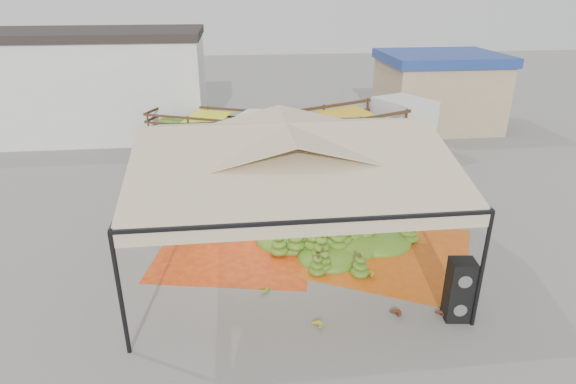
{
  "coord_description": "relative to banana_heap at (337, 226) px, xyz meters",
  "views": [
    {
      "loc": [
        -1.49,
        -12.75,
        7.5
      ],
      "look_at": [
        0.2,
        1.5,
        1.3
      ],
      "focal_mm": 30.0,
      "sensor_mm": 36.0,
      "label": 1
    }
  ],
  "objects": [
    {
      "name": "tarp_left",
      "position": [
        -3.18,
        0.02,
        -0.54
      ],
      "size": [
        5.35,
        5.17,
        0.01
      ],
      "primitive_type": "cube",
      "rotation": [
        0.0,
        0.0,
        -0.2
      ],
      "color": "orange",
      "rests_on": "ground"
    },
    {
      "name": "tarp_right",
      "position": [
        1.53,
        -0.86,
        -0.54
      ],
      "size": [
        6.05,
        6.14,
        0.01
      ],
      "primitive_type": "cube",
      "rotation": [
        0.0,
        0.0,
        -0.48
      ],
      "color": "orange",
      "rests_on": "ground"
    },
    {
      "name": "canopy_tent",
      "position": [
        -1.61,
        -0.36,
        2.75
      ],
      "size": [
        8.1,
        8.1,
        4.0
      ],
      "color": "black",
      "rests_on": "ground"
    },
    {
      "name": "vendor",
      "position": [
        -2.4,
        5.24,
        0.34
      ],
      "size": [
        0.76,
        0.63,
        1.77
      ],
      "primitive_type": "imported",
      "rotation": [
        0.0,
        0.0,
        3.51
      ],
      "color": "gray",
      "rests_on": "ground"
    },
    {
      "name": "ground",
      "position": [
        -1.61,
        -0.36,
        -0.55
      ],
      "size": [
        90.0,
        90.0,
        0.0
      ],
      "primitive_type": "plane",
      "color": "slate",
      "rests_on": "ground"
    },
    {
      "name": "hand_yellow_a",
      "position": [
        0.4,
        -2.1,
        -0.44
      ],
      "size": [
        0.62,
        0.57,
        0.23
      ],
      "primitive_type": "ellipsoid",
      "rotation": [
        0.0,
        0.0,
        0.41
      ],
      "color": "#B39B23",
      "rests_on": "ground"
    },
    {
      "name": "hand_red_b",
      "position": [
        0.6,
        -3.85,
        -0.44
      ],
      "size": [
        0.58,
        0.52,
        0.22
      ],
      "primitive_type": "ellipsoid",
      "rotation": [
        0.0,
        0.0,
        0.3
      ],
      "color": "#5C2815",
      "rests_on": "ground"
    },
    {
      "name": "banana_leaves",
      "position": [
        -4.16,
        0.6,
        -0.55
      ],
      "size": [
        0.96,
        1.36,
        3.7
      ],
      "primitive_type": null,
      "color": "#357820",
      "rests_on": "ground"
    },
    {
      "name": "building_white",
      "position": [
        -11.61,
        13.64,
        2.16
      ],
      "size": [
        14.3,
        6.3,
        5.4
      ],
      "color": "silver",
      "rests_on": "ground"
    },
    {
      "name": "truck_right",
      "position": [
        2.73,
        7.37,
        1.05
      ],
      "size": [
        7.91,
        5.49,
        2.59
      ],
      "rotation": [
        0.0,
        0.0,
        0.43
      ],
      "color": "#4D3519",
      "rests_on": "ground"
    },
    {
      "name": "hanging_bunches",
      "position": [
        0.8,
        0.46,
        2.07
      ],
      "size": [
        3.24,
        0.24,
        0.2
      ],
      "color": "#527A19",
      "rests_on": "ground"
    },
    {
      "name": "hand_red_a",
      "position": [
        1.7,
        -3.98,
        -0.46
      ],
      "size": [
        0.45,
        0.4,
        0.18
      ],
      "primitive_type": "ellipsoid",
      "rotation": [
        0.0,
        0.0,
        0.26
      ],
      "color": "#613216",
      "rests_on": "ground"
    },
    {
      "name": "hand_green",
      "position": [
        -2.52,
        -2.42,
        -0.44
      ],
      "size": [
        0.6,
        0.57,
        0.21
      ],
      "primitive_type": "ellipsoid",
      "rotation": [
        0.0,
        0.0,
        -0.59
      ],
      "color": "#50821B",
      "rests_on": "ground"
    },
    {
      "name": "truck_left",
      "position": [
        -3.77,
        9.12,
        0.74
      ],
      "size": [
        6.39,
        4.32,
        2.08
      ],
      "rotation": [
        0.0,
        0.0,
        -0.41
      ],
      "color": "#4F311A",
      "rests_on": "ground"
    },
    {
      "name": "building_tan",
      "position": [
        8.39,
        12.64,
        1.53
      ],
      "size": [
        6.3,
        5.3,
        4.1
      ],
      "color": "tan",
      "rests_on": "ground"
    },
    {
      "name": "hand_yellow_b",
      "position": [
        -1.39,
        -4.06,
        -0.44
      ],
      "size": [
        0.57,
        0.53,
        0.21
      ],
      "primitive_type": "ellipsoid",
      "rotation": [
        0.0,
        0.0,
        0.38
      ],
      "color": "gold",
      "rests_on": "ground"
    },
    {
      "name": "speaker_stack",
      "position": [
        2.09,
        -4.06,
        0.25
      ],
      "size": [
        0.64,
        0.57,
        1.61
      ],
      "rotation": [
        0.0,
        0.0,
        -0.12
      ],
      "color": "black",
      "rests_on": "ground"
    },
    {
      "name": "banana_heap",
      "position": [
        0.0,
        0.0,
        0.0
      ],
      "size": [
        6.02,
        5.37,
        1.1
      ],
      "primitive_type": "ellipsoid",
      "rotation": [
        0.0,
        0.0,
        -0.26
      ],
      "color": "#316E17",
      "rests_on": "ground"
    }
  ]
}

